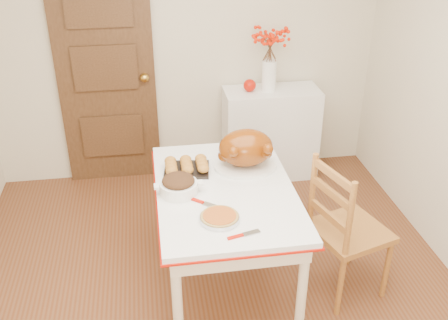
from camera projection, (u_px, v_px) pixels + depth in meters
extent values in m
cube|color=#5A2B13|center=(218.00, 315.00, 3.41)|extent=(3.50, 4.00, 0.00)
cube|color=beige|center=(184.00, 45.00, 4.55)|extent=(3.50, 0.00, 2.50)
cube|color=#392211|center=(106.00, 74.00, 4.53)|extent=(0.85, 0.06, 2.06)
cube|color=white|center=(270.00, 133.00, 4.85)|extent=(0.87, 0.38, 0.87)
sphere|color=#B31104|center=(250.00, 85.00, 4.59)|extent=(0.11, 0.11, 0.11)
cylinder|color=#A34C19|center=(220.00, 217.00, 2.99)|extent=(0.30, 0.30, 0.05)
cylinder|color=white|center=(225.00, 146.00, 3.73)|extent=(0.07, 0.07, 0.10)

